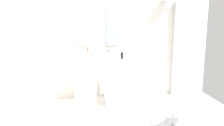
% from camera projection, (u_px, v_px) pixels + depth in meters
% --- Properties ---
extents(rear_partition, '(4.80, 0.10, 2.60)m').
position_uv_depth(rear_partition, '(97.00, 36.00, 5.01)').
color(rear_partition, silver).
rests_on(rear_partition, ground_plane).
extents(pedestal_sink_left, '(0.40, 0.40, 1.01)m').
position_uv_depth(pedestal_sink_left, '(85.00, 83.00, 4.63)').
color(pedestal_sink_left, white).
rests_on(pedestal_sink_left, ground_plane).
extents(pedestal_sink_right, '(0.40, 0.40, 1.01)m').
position_uv_depth(pedestal_sink_right, '(115.00, 82.00, 4.71)').
color(pedestal_sink_right, white).
rests_on(pedestal_sink_right, ground_plane).
extents(vanity_mirror_left, '(0.22, 0.03, 0.78)m').
position_uv_depth(vanity_mirror_left, '(83.00, 27.00, 4.86)').
color(vanity_mirror_left, '#8C9EA8').
extents(vanity_mirror_right, '(0.22, 0.03, 0.78)m').
position_uv_depth(vanity_mirror_right, '(112.00, 27.00, 4.94)').
color(vanity_mirror_right, '#8C9EA8').
extents(shower_column, '(0.49, 0.24, 2.05)m').
position_uv_depth(shower_column, '(176.00, 46.00, 5.17)').
color(shower_column, '#B7BABF').
rests_on(shower_column, ground_plane).
extents(lounge_chair, '(1.04, 1.05, 0.65)m').
position_uv_depth(lounge_chair, '(173.00, 107.00, 3.69)').
color(lounge_chair, '#B7BABF').
rests_on(lounge_chair, ground_plane).
extents(towel_rack, '(0.37, 0.22, 0.95)m').
position_uv_depth(towel_rack, '(11.00, 89.00, 3.69)').
color(towel_rack, '#B7BABF').
rests_on(towel_rack, ground_plane).
extents(soap_bottle_clear, '(0.04, 0.04, 0.16)m').
position_uv_depth(soap_bottle_clear, '(88.00, 55.00, 4.61)').
color(soap_bottle_clear, silver).
rests_on(soap_bottle_clear, pedestal_sink_left).
extents(soap_bottle_grey, '(0.05, 0.05, 0.17)m').
position_uv_depth(soap_bottle_grey, '(109.00, 55.00, 4.60)').
color(soap_bottle_grey, '#99999E').
rests_on(soap_bottle_grey, pedestal_sink_right).
extents(soap_bottle_white, '(0.06, 0.06, 0.12)m').
position_uv_depth(soap_bottle_white, '(91.00, 57.00, 4.51)').
color(soap_bottle_white, white).
rests_on(soap_bottle_white, pedestal_sink_left).
extents(soap_bottle_black, '(0.05, 0.05, 0.14)m').
position_uv_depth(soap_bottle_black, '(122.00, 56.00, 4.58)').
color(soap_bottle_black, black).
rests_on(soap_bottle_black, pedestal_sink_right).
extents(soap_bottle_amber, '(0.04, 0.04, 0.20)m').
position_uv_depth(soap_bottle_amber, '(87.00, 54.00, 4.64)').
color(soap_bottle_amber, '#C68C38').
rests_on(soap_bottle_amber, pedestal_sink_left).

